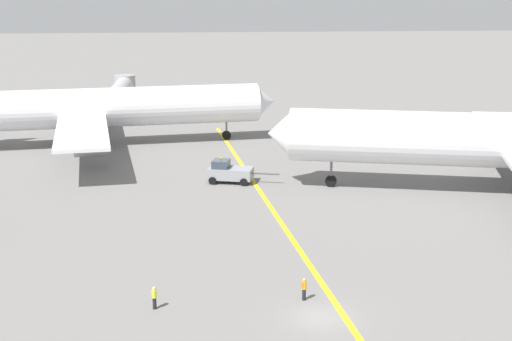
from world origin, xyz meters
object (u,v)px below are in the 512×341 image
at_px(pushback_tug, 229,172).
at_px(ground_crew_wing_walker_right, 154,297).
at_px(airliner_being_pushed, 510,142).
at_px(jet_bridge, 121,90).
at_px(airliner_at_gate_left, 95,109).
at_px(ground_crew_marshaller_foreground, 304,289).

xyz_separation_m(pushback_tug, ground_crew_wing_walker_right, (-7.25, -34.29, -0.35)).
distance_m(airliner_being_pushed, jet_bridge, 72.64).
relative_size(airliner_at_gate_left, airliner_being_pushed, 0.99).
bearing_deg(jet_bridge, pushback_tug, -71.13).
height_order(airliner_being_pushed, ground_crew_marshaller_foreground, airliner_being_pushed).
xyz_separation_m(ground_crew_marshaller_foreground, jet_bridge, (-20.08, 81.70, 3.35)).
height_order(airliner_at_gate_left, airliner_being_pushed, airliner_being_pushed).
bearing_deg(ground_crew_wing_walker_right, airliner_at_gate_left, 100.65).
bearing_deg(airliner_at_gate_left, ground_crew_marshaller_foreground, -68.86).
height_order(ground_crew_marshaller_foreground, jet_bridge, jet_bridge).
bearing_deg(ground_crew_marshaller_foreground, airliner_being_pushed, 44.43).
bearing_deg(jet_bridge, ground_crew_marshaller_foreground, -76.19).
xyz_separation_m(airliner_at_gate_left, pushback_tug, (17.79, -21.79, -4.11)).
height_order(pushback_tug, ground_crew_wing_walker_right, pushback_tug).
relative_size(ground_crew_marshaller_foreground, jet_bridge, 0.09).
height_order(airliner_being_pushed, pushback_tug, airliner_being_pushed).
bearing_deg(airliner_being_pushed, airliner_at_gate_left, 148.40).
xyz_separation_m(pushback_tug, jet_bridge, (-16.40, 47.96, 3.02)).
xyz_separation_m(ground_crew_wing_walker_right, jet_bridge, (-9.15, 82.25, 3.37)).
bearing_deg(ground_crew_marshaller_foreground, jet_bridge, 103.81).
xyz_separation_m(airliner_being_pushed, ground_crew_wing_walker_right, (-37.45, -26.55, -5.01)).
bearing_deg(airliner_being_pushed, ground_crew_wing_walker_right, -144.66).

